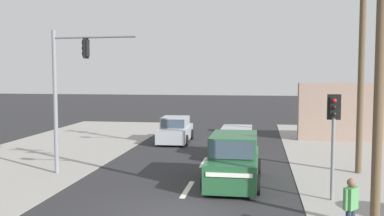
% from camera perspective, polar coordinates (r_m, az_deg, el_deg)
% --- Properties ---
extents(ground_plane, '(140.00, 140.00, 0.00)m').
position_cam_1_polar(ground_plane, '(13.85, -2.61, -13.43)').
color(ground_plane, '#28282B').
extents(lane_dash_mid, '(0.20, 2.40, 0.01)m').
position_cam_1_polar(lane_dash_mid, '(16.68, -0.59, -10.28)').
color(lane_dash_mid, silver).
rests_on(lane_dash_mid, ground).
extents(lane_dash_far, '(0.20, 2.40, 0.01)m').
position_cam_1_polar(lane_dash_far, '(21.51, 1.54, -6.90)').
color(lane_dash_far, silver).
rests_on(lane_dash_far, ground).
extents(utility_pole_foreground_right, '(3.78, 0.47, 9.72)m').
position_cam_1_polar(utility_pole_foreground_right, '(13.04, 22.25, 8.37)').
color(utility_pole_foreground_right, brown).
rests_on(utility_pole_foreground_right, ground).
extents(utility_pole_midground_right, '(3.78, 0.39, 10.54)m').
position_cam_1_polar(utility_pole_midground_right, '(20.03, 20.44, 8.18)').
color(utility_pole_midground_right, brown).
rests_on(utility_pole_midground_right, ground).
extents(traffic_signal_mast, '(3.68, 0.46, 6.00)m').
position_cam_1_polar(traffic_signal_mast, '(19.29, -15.63, 3.07)').
color(traffic_signal_mast, slate).
rests_on(traffic_signal_mast, ground).
extents(pedestal_signal_right_kerb, '(0.44, 0.29, 3.56)m').
position_cam_1_polar(pedestal_signal_right_kerb, '(15.50, 17.53, -2.55)').
color(pedestal_signal_right_kerb, slate).
rests_on(pedestal_signal_right_kerb, ground).
extents(suv_kerbside_parked, '(2.09, 4.55, 1.90)m').
position_cam_1_polar(suv_kerbside_parked, '(17.40, 5.30, -6.70)').
color(suv_kerbside_parked, '#235633').
rests_on(suv_kerbside_parked, ground).
extents(hatchback_receding_far, '(1.80, 3.65, 1.53)m').
position_cam_1_polar(hatchback_receding_far, '(22.78, 5.69, -4.48)').
color(hatchback_receding_far, '#A3A8AD').
rests_on(hatchback_receding_far, ground).
extents(sedan_oncoming_near, '(1.99, 4.29, 1.56)m').
position_cam_1_polar(sedan_oncoming_near, '(27.53, -2.14, -2.89)').
color(sedan_oncoming_near, '#A3A8AD').
rests_on(sedan_oncoming_near, ground).
extents(pedestrian_at_kerb, '(0.40, 0.44, 1.63)m').
position_cam_1_polar(pedestrian_at_kerb, '(12.22, 19.50, -11.63)').
color(pedestrian_at_kerb, '#232838').
rests_on(pedestrian_at_kerb, ground).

